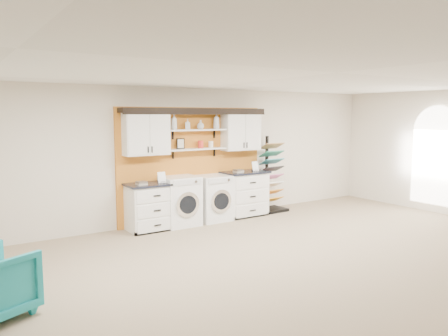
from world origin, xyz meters
TOP-DOWN VIEW (x-y plane):
  - floor at (0.00, 0.00)m, footprint 10.00×10.00m
  - ceiling at (0.00, 0.00)m, footprint 10.00×10.00m
  - wall_back at (0.00, 4.00)m, footprint 10.00×0.00m
  - accent_panel at (0.00, 3.96)m, footprint 3.40×0.07m
  - upper_cabinet_left at (-1.13, 3.79)m, footprint 0.90×0.35m
  - upper_cabinet_right at (1.13, 3.79)m, footprint 0.90×0.35m
  - shelf_lower at (0.00, 3.80)m, footprint 1.32×0.28m
  - shelf_upper at (0.00, 3.80)m, footprint 1.32×0.28m
  - crown_molding at (0.00, 3.81)m, footprint 3.30×0.41m
  - window_arched at (4.94, 1.50)m, footprint 0.06×1.10m
  - picture_frame at (-0.35, 3.85)m, footprint 0.18×0.02m
  - canister_red at (0.10, 3.80)m, footprint 0.11×0.11m
  - canister_cream at (0.35, 3.80)m, footprint 0.10×0.10m
  - base_cabinet_left at (-1.13, 3.64)m, footprint 0.94×0.66m
  - base_cabinet_right at (1.13, 3.64)m, footprint 1.02×0.66m
  - washer at (-0.49, 3.64)m, footprint 0.72×0.71m
  - dryer at (0.29, 3.64)m, footprint 0.69×0.71m
  - sample_rack at (1.92, 3.68)m, footprint 0.65×0.55m
  - soap_bottle_a at (-0.52, 3.80)m, footprint 0.17×0.17m
  - soap_bottle_b at (-0.20, 3.80)m, footprint 0.13×0.13m
  - soap_bottle_c at (0.10, 3.80)m, footprint 0.20×0.20m
  - soap_bottle_d at (0.49, 3.80)m, footprint 0.15×0.15m

SIDE VIEW (x-z plane):
  - floor at x=0.00m, z-range 0.00..0.00m
  - base_cabinet_left at x=-1.13m, z-range 0.00..0.92m
  - dryer at x=0.29m, z-range 0.00..0.97m
  - base_cabinet_right at x=1.13m, z-range 0.00..1.00m
  - washer at x=-0.49m, z-range 0.00..1.01m
  - sample_rack at x=1.92m, z-range -0.33..1.43m
  - accent_panel at x=0.00m, z-range 0.00..2.40m
  - window_arched at x=4.94m, z-range 0.26..2.51m
  - wall_back at x=0.00m, z-range -3.60..6.40m
  - shelf_lower at x=0.00m, z-range 1.52..1.54m
  - canister_cream at x=0.35m, z-range 1.54..1.69m
  - canister_red at x=0.10m, z-range 1.54..1.71m
  - picture_frame at x=-0.35m, z-range 1.54..1.77m
  - upper_cabinet_left at x=-1.13m, z-range 1.46..2.30m
  - upper_cabinet_right at x=1.13m, z-range 1.46..2.30m
  - shelf_upper at x=0.00m, z-range 1.92..1.94m
  - soap_bottle_c at x=0.10m, z-range 1.94..2.13m
  - soap_bottle_b at x=-0.20m, z-range 1.94..2.16m
  - soap_bottle_a at x=-0.52m, z-range 1.95..2.26m
  - soap_bottle_d at x=0.49m, z-range 1.95..2.28m
  - crown_molding at x=0.00m, z-range 2.26..2.39m
  - ceiling at x=0.00m, z-range 2.80..2.80m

